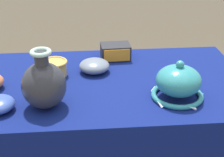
# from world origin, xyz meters

# --- Properties ---
(display_table) EXTENTS (1.30, 0.76, 0.77)m
(display_table) POSITION_xyz_m (0.00, -0.02, 0.70)
(display_table) COLOR olive
(display_table) RESTS_ON ground_plane
(vase_tall_bulbous) EXTENTS (0.18, 0.18, 0.25)m
(vase_tall_bulbous) POSITION_xyz_m (-0.28, -0.20, 0.87)
(vase_tall_bulbous) COLOR #2D2D33
(vase_tall_bulbous) RESTS_ON display_table
(vase_dome_bell) EXTENTS (0.23, 0.24, 0.18)m
(vase_dome_bell) POSITION_xyz_m (0.28, -0.18, 0.84)
(vase_dome_bell) COLOR teal
(vase_dome_bell) RESTS_ON display_table
(mosaic_tile_box) EXTENTS (0.16, 0.12, 0.08)m
(mosaic_tile_box) POSITION_xyz_m (0.05, 0.26, 0.81)
(mosaic_tile_box) COLOR #232328
(mosaic_tile_box) RESTS_ON display_table
(bowl_shallow_slate) EXTENTS (0.15, 0.15, 0.06)m
(bowl_shallow_slate) POSITION_xyz_m (-0.07, 0.10, 0.81)
(bowl_shallow_slate) COLOR slate
(bowl_shallow_slate) RESTS_ON display_table
(cup_wide_ochre) EXTENTS (0.13, 0.13, 0.08)m
(cup_wide_ochre) POSITION_xyz_m (-0.26, 0.08, 0.81)
(cup_wide_ochre) COLOR gold
(cup_wide_ochre) RESTS_ON display_table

